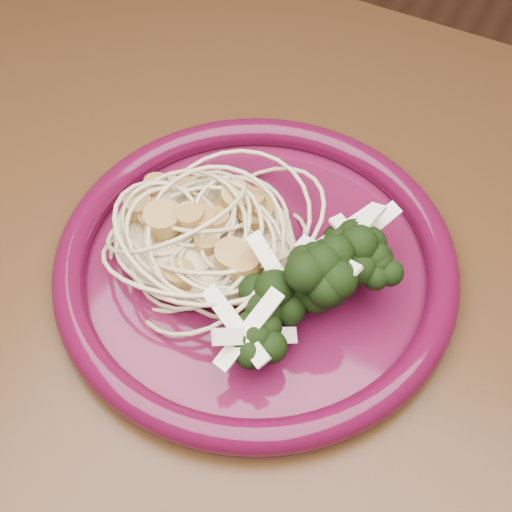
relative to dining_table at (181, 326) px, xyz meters
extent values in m
cube|color=#472814|center=(0.00, 0.00, 0.08)|extent=(1.20, 0.80, 0.04)
cylinder|color=#472814|center=(-0.55, 0.35, -0.30)|extent=(0.06, 0.06, 0.71)
cylinder|color=#4B0C26|center=(0.06, 0.02, 0.10)|extent=(0.32, 0.32, 0.01)
torus|color=#4B0723|center=(0.06, 0.02, 0.11)|extent=(0.33, 0.33, 0.02)
ellipsoid|color=beige|center=(0.02, 0.03, 0.12)|extent=(0.16, 0.14, 0.03)
ellipsoid|color=black|center=(0.12, 0.02, 0.13)|extent=(0.11, 0.16, 0.05)
camera|label=1|loc=(0.22, -0.27, 0.55)|focal=50.00mm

